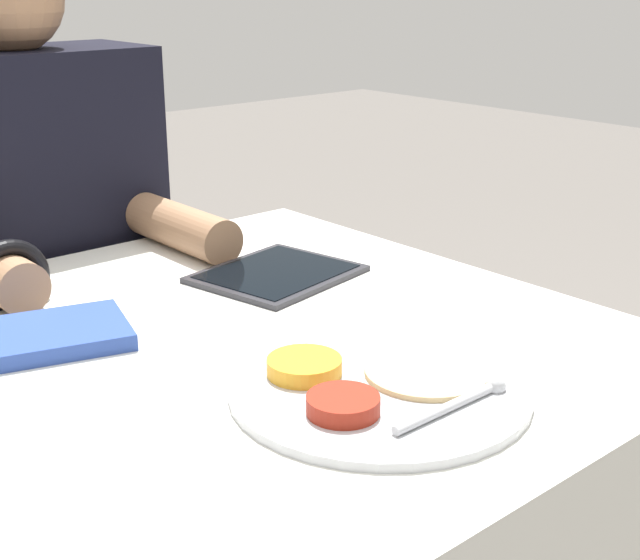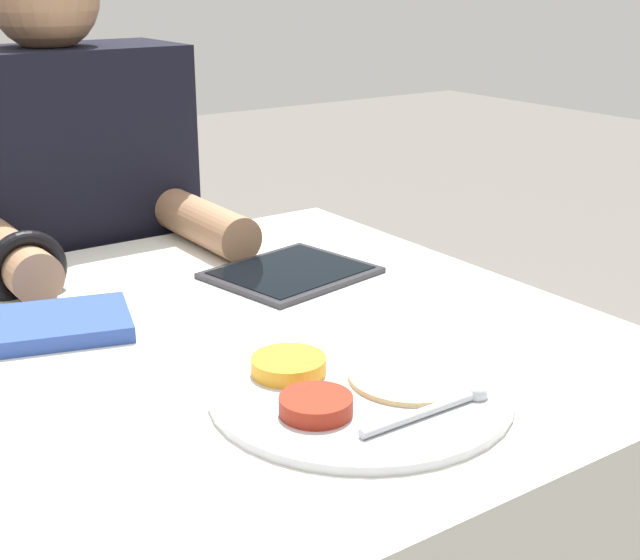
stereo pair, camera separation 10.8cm
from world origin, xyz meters
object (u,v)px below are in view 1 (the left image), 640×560
tablet_device (277,274)px  person_diner (47,349)px  red_notebook (45,337)px  thali_tray (376,387)px

tablet_device → person_diner: 0.49m
tablet_device → person_diner: bearing=113.9°
red_notebook → person_diner: size_ratio=0.18×
red_notebook → tablet_device: 0.35m
red_notebook → person_diner: (0.17, 0.42, -0.20)m
thali_tray → red_notebook: bearing=120.2°
thali_tray → tablet_device: (0.15, 0.36, -0.00)m
thali_tray → red_notebook: size_ratio=1.44×
red_notebook → thali_tray: bearing=-59.8°
person_diner → tablet_device: bearing=-66.1°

